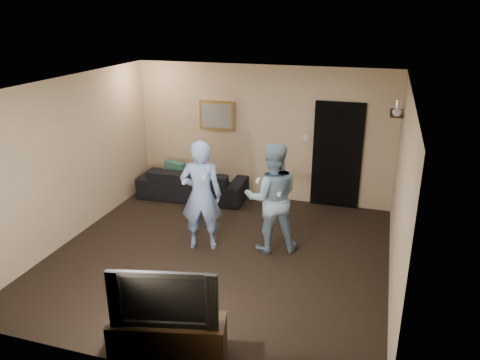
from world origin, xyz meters
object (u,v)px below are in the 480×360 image
(tv_console, at_px, (168,337))
(wii_player_right, at_px, (272,198))
(television, at_px, (165,294))
(sofa, at_px, (193,183))
(wii_player_left, at_px, (201,196))

(tv_console, xyz_separation_m, wii_player_right, (0.48, 2.70, 0.61))
(television, xyz_separation_m, wii_player_right, (0.48, 2.70, 0.07))
(sofa, height_order, television, television)
(sofa, xyz_separation_m, wii_player_left, (0.94, -1.87, 0.57))
(wii_player_left, bearing_deg, television, -76.89)
(sofa, distance_m, wii_player_right, 2.62)
(sofa, relative_size, tv_console, 1.70)
(television, bearing_deg, tv_console, 0.00)
(tv_console, distance_m, wii_player_right, 2.81)
(sofa, bearing_deg, wii_player_right, 138.54)
(tv_console, bearing_deg, wii_player_left, 89.83)
(sofa, relative_size, wii_player_left, 1.20)
(tv_console, relative_size, wii_player_left, 0.71)
(television, bearing_deg, wii_player_right, 66.63)
(television, relative_size, wii_player_left, 0.64)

